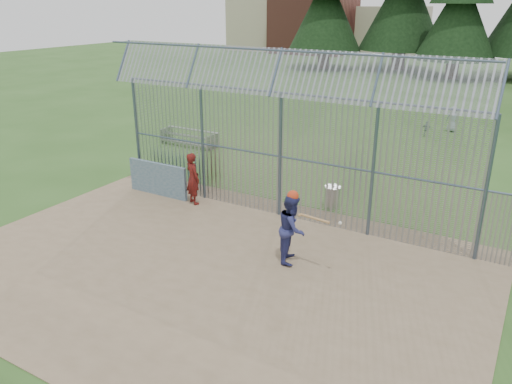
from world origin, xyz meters
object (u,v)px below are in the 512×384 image
Objects in this scene: bleacher at (189,137)px; onlooker at (193,178)px; trash_can at (332,197)px; batter at (292,228)px; dugout_wall at (158,179)px.

onlooker is at bearing -51.38° from bleacher.
bleacher is at bearing -26.66° from onlooker.
trash_can is at bearing -23.08° from bleacher.
trash_can is (-0.48, 4.06, -0.58)m from batter.
dugout_wall is 3.05× the size of trash_can.
dugout_wall is at bearing 54.06° from batter.
batter is at bearing -39.79° from bleacher.
bleacher is (-9.49, 7.90, -0.55)m from batter.
batter reaches higher than onlooker.
onlooker is 0.60× the size of bleacher.
batter is at bearing -177.71° from onlooker.
dugout_wall is 0.83× the size of bleacher.
batter is 12.36m from bleacher.
trash_can is at bearing -11.90° from batter.
onlooker reaches higher than dugout_wall.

